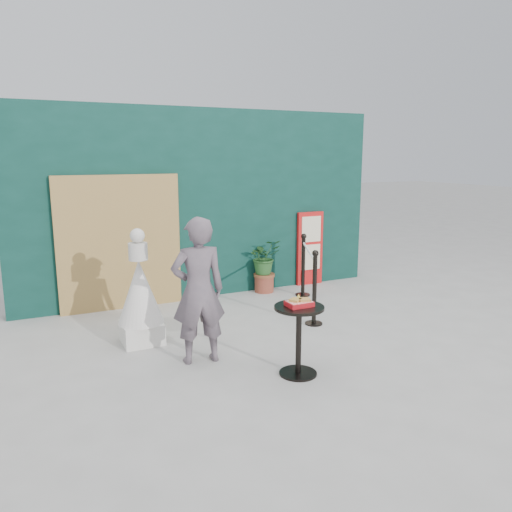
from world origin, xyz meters
The scene contains 10 objects.
ground centered at (0.00, 0.00, 0.00)m, with size 60.00×60.00×0.00m, color #ADAAA5.
back_wall centered at (0.00, 3.15, 1.50)m, with size 6.00×0.30×3.00m, color #0A3028.
bamboo_fence centered at (-1.40, 2.94, 1.00)m, with size 1.80×0.08×2.00m, color tan.
woman centered at (-1.01, 0.55, 0.82)m, with size 0.60×0.39×1.64m, color #675860.
menu_board centered at (1.90, 2.95, 0.65)m, with size 0.50×0.07×1.30m.
statue centered at (-1.47, 1.40, 0.58)m, with size 0.56×0.56×1.43m.
cafe_table centered at (-0.19, -0.22, 0.50)m, with size 0.52×0.52×0.75m.
food_basket centered at (-0.19, -0.22, 0.79)m, with size 0.26×0.19×0.11m.
planter centered at (0.94, 2.84, 0.52)m, with size 0.53×0.46×0.90m.
stanchion_barrier centered at (1.11, 1.71, 0.49)m, with size 0.84×1.54×1.03m.
Camera 1 is at (-2.71, -4.48, 2.27)m, focal length 35.00 mm.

